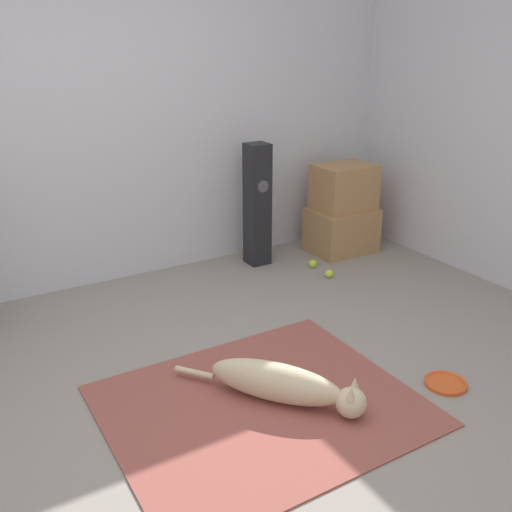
{
  "coord_description": "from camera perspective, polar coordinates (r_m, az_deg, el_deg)",
  "views": [
    {
      "loc": [
        -1.09,
        -2.05,
        1.79
      ],
      "look_at": [
        0.69,
        0.93,
        0.45
      ],
      "focal_mm": 40.0,
      "sensor_mm": 36.0,
      "label": 1
    }
  ],
  "objects": [
    {
      "name": "cardboard_box_lower",
      "position": [
        5.09,
        8.54,
        2.58
      ],
      "size": [
        0.55,
        0.42,
        0.38
      ],
      "color": "#A87A4C",
      "rests_on": "ground_plane"
    },
    {
      "name": "cardboard_box_upper",
      "position": [
        4.99,
        8.79,
        6.82
      ],
      "size": [
        0.49,
        0.38,
        0.39
      ],
      "color": "#A87A4C",
      "rests_on": "cardboard_box_lower"
    },
    {
      "name": "tennis_ball_near_speaker",
      "position": [
        4.55,
        7.31,
        -1.76
      ],
      "size": [
        0.07,
        0.07,
        0.07
      ],
      "color": "#C6E033",
      "rests_on": "ground_plane"
    },
    {
      "name": "area_rug",
      "position": [
        3.05,
        0.53,
        -14.72
      ],
      "size": [
        1.55,
        1.31,
        0.01
      ],
      "color": "#934C42",
      "rests_on": "ground_plane"
    },
    {
      "name": "ground_plane",
      "position": [
        2.93,
        -2.31,
        -16.53
      ],
      "size": [
        12.0,
        12.0,
        0.0
      ],
      "primitive_type": "plane",
      "color": "gray"
    },
    {
      "name": "floor_speaker",
      "position": [
        4.66,
        0.13,
        5.11
      ],
      "size": [
        0.18,
        0.18,
        1.01
      ],
      "color": "black",
      "rests_on": "ground_plane"
    },
    {
      "name": "wall_back",
      "position": [
        4.32,
        -16.43,
        13.45
      ],
      "size": [
        8.0,
        0.06,
        2.55
      ],
      "color": "silver",
      "rests_on": "ground_plane"
    },
    {
      "name": "dog",
      "position": [
        3.02,
        2.81,
        -12.68
      ],
      "size": [
        0.7,
        0.88,
        0.21
      ],
      "color": "beige",
      "rests_on": "area_rug"
    },
    {
      "name": "tennis_ball_by_boxes",
      "position": [
        4.74,
        5.67,
        -0.77
      ],
      "size": [
        0.07,
        0.07,
        0.07
      ],
      "color": "#C6E033",
      "rests_on": "ground_plane"
    },
    {
      "name": "frisbee",
      "position": [
        3.37,
        18.43,
        -11.96
      ],
      "size": [
        0.23,
        0.23,
        0.03
      ],
      "color": "#DB511E",
      "rests_on": "ground_plane"
    }
  ]
}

